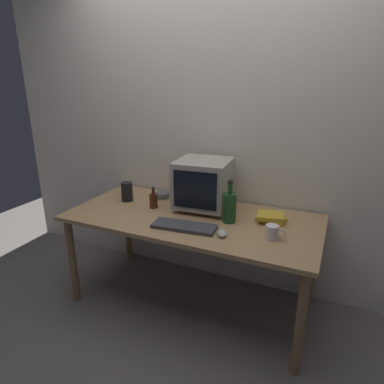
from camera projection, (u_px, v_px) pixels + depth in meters
The scene contains 12 objects.
ground_plane at pixel (192, 300), 2.60m from camera, with size 6.00×6.00×0.00m, color slate.
back_wall at pixel (217, 132), 2.61m from camera, with size 4.00×0.08×2.50m, color silver.
desk at pixel (192, 225), 2.39m from camera, with size 1.77×0.84×0.71m.
crt_monitor at pixel (203, 184), 2.45m from camera, with size 0.41×0.41×0.37m.
keyboard at pixel (184, 226), 2.17m from camera, with size 0.42×0.15×0.02m, color #3F3F47.
computer_mouse at pixel (222, 233), 2.06m from camera, with size 0.06×0.10×0.04m, color beige.
bottle_tall at pixel (230, 206), 2.24m from camera, with size 0.09×0.09×0.30m.
bottle_short at pixel (154, 200), 2.50m from camera, with size 0.06×0.06×0.17m.
book_stack at pixel (271, 218), 2.26m from camera, with size 0.21×0.19×0.06m.
mug at pixel (272, 232), 2.01m from camera, with size 0.12×0.08×0.09m.
cd_spindle at pixel (162, 195), 2.73m from camera, with size 0.12×0.12×0.04m, color #595B66.
metal_canister at pixel (127, 192), 2.65m from camera, with size 0.09×0.09×0.15m, color black.
Camera 1 is at (0.91, -1.99, 1.63)m, focal length 31.13 mm.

